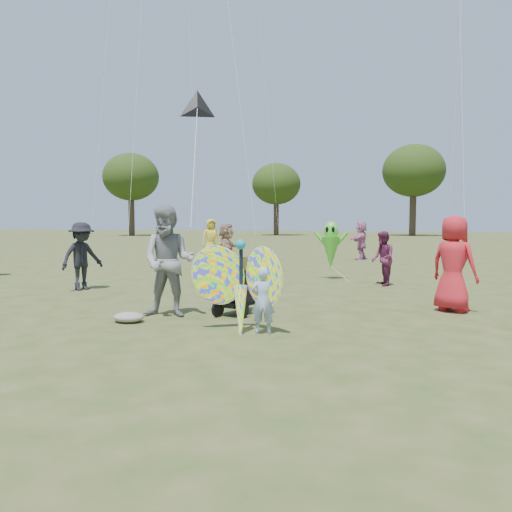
{
  "coord_description": "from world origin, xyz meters",
  "views": [
    {
      "loc": [
        2.64,
        -7.24,
        1.74
      ],
      "look_at": [
        -0.2,
        1.5,
        1.1
      ],
      "focal_mm": 35.0,
      "sensor_mm": 36.0,
      "label": 1
    }
  ],
  "objects": [
    {
      "name": "crowd_b",
      "position": [
        -5.43,
        3.34,
        0.86
      ],
      "size": [
        1.0,
        1.27,
        1.72
      ],
      "primitive_type": "imported",
      "rotation": [
        0.0,
        0.0,
        1.19
      ],
      "color": "black",
      "rests_on": "ground"
    },
    {
      "name": "ground",
      "position": [
        0.0,
        0.0,
        0.0
      ],
      "size": [
        160.0,
        160.0,
        0.0
      ],
      "primitive_type": "plane",
      "color": "#51592B",
      "rests_on": "ground"
    },
    {
      "name": "crowd_g",
      "position": [
        -6.82,
        14.88,
        0.93
      ],
      "size": [
        1.08,
        1.02,
        1.86
      ],
      "primitive_type": "imported",
      "rotation": [
        0.0,
        0.0,
        0.65
      ],
      "color": "gold",
      "rests_on": "ground"
    },
    {
      "name": "crowd_e",
      "position": [
        1.75,
        6.57,
        0.74
      ],
      "size": [
        0.75,
        0.86,
        1.48
      ],
      "primitive_type": "imported",
      "rotation": [
        0.0,
        0.0,
        5.03
      ],
      "color": "#652144",
      "rests_on": "ground"
    },
    {
      "name": "adult_man",
      "position": [
        -1.67,
        0.86,
        1.01
      ],
      "size": [
        1.1,
        0.92,
        2.02
      ],
      "primitive_type": "imported",
      "rotation": [
        0.0,
        0.0,
        0.16
      ],
      "color": "gray",
      "rests_on": "ground"
    },
    {
      "name": "jogging_stroller",
      "position": [
        -0.55,
        1.47,
        0.61
      ],
      "size": [
        0.71,
        1.13,
        1.09
      ],
      "rotation": [
        0.0,
        0.0,
        -0.32
      ],
      "color": "black",
      "rests_on": "ground"
    },
    {
      "name": "tree_line",
      "position": [
        3.67,
        44.99,
        6.86
      ],
      "size": [
        91.78,
        33.6,
        10.79
      ],
      "color": "#3A2D21",
      "rests_on": "ground"
    },
    {
      "name": "child_girl",
      "position": [
        0.38,
        0.05,
        0.52
      ],
      "size": [
        0.42,
        0.33,
        1.03
      ],
      "primitive_type": "imported",
      "rotation": [
        0.0,
        0.0,
        3.39
      ],
      "color": "#93A9D0",
      "rests_on": "ground"
    },
    {
      "name": "grey_bag",
      "position": [
        -2.09,
        0.18,
        0.09
      ],
      "size": [
        0.54,
        0.44,
        0.17
      ],
      "primitive_type": "ellipsoid",
      "color": "gray",
      "rests_on": "ground"
    },
    {
      "name": "butterfly_kite",
      "position": [
        0.01,
        0.06,
        0.72
      ],
      "size": [
        1.74,
        0.75,
        1.66
      ],
      "color": "#EC254C",
      "rests_on": "ground"
    },
    {
      "name": "crowd_j",
      "position": [
        0.19,
        15.75,
        0.87
      ],
      "size": [
        0.84,
        1.69,
        1.75
      ],
      "primitive_type": "imported",
      "rotation": [
        0.0,
        0.0,
        4.5
      ],
      "color": "#C26EA3",
      "rests_on": "ground"
    },
    {
      "name": "crowd_d",
      "position": [
        -3.27,
        7.82,
        0.84
      ],
      "size": [
        0.88,
        1.63,
        1.68
      ],
      "primitive_type": "imported",
      "rotation": [
        0.0,
        0.0,
        1.83
      ],
      "color": "#9C7560",
      "rests_on": "ground"
    },
    {
      "name": "delta_kite_rig",
      "position": [
        -1.75,
        2.36,
        4.07
      ],
      "size": [
        0.94,
        1.73,
        2.87
      ],
      "color": "black",
      "rests_on": "ground"
    },
    {
      "name": "crowd_a",
      "position": [
        3.31,
        3.02,
        0.93
      ],
      "size": [
        1.08,
        0.98,
        1.85
      ],
      "primitive_type": "imported",
      "rotation": [
        0.0,
        0.0,
        2.58
      ],
      "color": "red",
      "rests_on": "ground"
    },
    {
      "name": "alien_kite",
      "position": [
        0.18,
        7.58,
        0.97
      ],
      "size": [
        1.12,
        0.69,
        1.74
      ],
      "color": "#4ECD30",
      "rests_on": "ground"
    }
  ]
}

